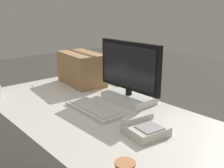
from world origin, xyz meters
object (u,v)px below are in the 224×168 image
Objects in this scene: monitor at (129,79)px; desk_phone at (145,128)px; spoon at (33,87)px; keyboard at (94,109)px; cardboard_box at (81,68)px.

monitor reaches higher than desk_phone.
monitor is 2.40× the size of desk_phone.
monitor reaches higher than spoon.
keyboard is 1.94× the size of desk_phone.
desk_phone reaches higher than spoon.
monitor is 1.13× the size of cardboard_box.
cardboard_box reaches higher than desk_phone.
monitor is 0.58m from cardboard_box.
desk_phone is 1.16m from spoon.
cardboard_box is at bearing -91.27° from spoon.
desk_phone is (0.40, -0.28, -0.13)m from monitor.
spoon is at bearing -167.93° from desk_phone.
cardboard_box reaches higher than keyboard.
monitor is 0.85m from spoon.
keyboard is at bearing -94.62° from monitor.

